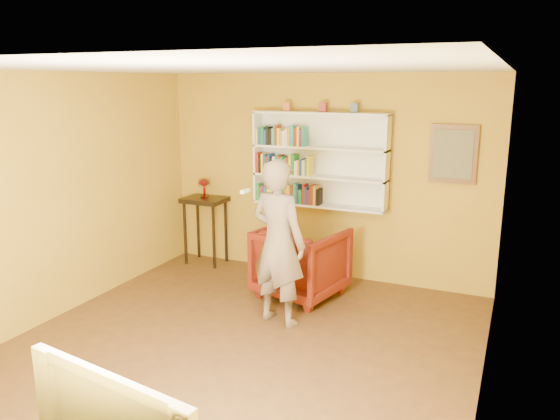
# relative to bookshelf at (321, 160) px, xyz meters

# --- Properties ---
(room_shell) EXTENTS (5.30, 5.80, 2.88)m
(room_shell) POSITION_rel_bookshelf_xyz_m (0.00, -2.41, -0.58)
(room_shell) COLOR #4C3118
(room_shell) RESTS_ON ground
(bookshelf) EXTENTS (1.80, 0.29, 1.23)m
(bookshelf) POSITION_rel_bookshelf_xyz_m (0.00, 0.00, 0.00)
(bookshelf) COLOR white
(bookshelf) RESTS_ON room_shell
(books_row_lower) EXTENTS (0.90, 0.19, 0.27)m
(books_row_lower) POSITION_rel_bookshelf_xyz_m (-0.39, -0.11, -0.46)
(books_row_lower) COLOR #1D8339
(books_row_lower) RESTS_ON bookshelf
(books_row_middle) EXTENTS (0.77, 0.19, 0.27)m
(books_row_middle) POSITION_rel_bookshelf_xyz_m (-0.48, -0.10, -0.08)
(books_row_middle) COLOR maroon
(books_row_middle) RESTS_ON bookshelf
(books_row_upper) EXTENTS (0.68, 0.19, 0.27)m
(books_row_upper) POSITION_rel_bookshelf_xyz_m (-0.51, -0.10, 0.29)
(books_row_upper) COLOR yellow
(books_row_upper) RESTS_ON bookshelf
(ornament_left) EXTENTS (0.08, 0.08, 0.12)m
(ornament_left) POSITION_rel_bookshelf_xyz_m (-0.45, -0.06, 0.68)
(ornament_left) COLOR #C76A39
(ornament_left) RESTS_ON bookshelf
(ornament_centre) EXTENTS (0.09, 0.09, 0.12)m
(ornament_centre) POSITION_rel_bookshelf_xyz_m (0.04, -0.06, 0.68)
(ornament_centre) COLOR #97323B
(ornament_centre) RESTS_ON bookshelf
(ornament_right) EXTENTS (0.09, 0.09, 0.12)m
(ornament_right) POSITION_rel_bookshelf_xyz_m (0.45, -0.06, 0.68)
(ornament_right) COLOR #495E7A
(ornament_right) RESTS_ON bookshelf
(framed_painting) EXTENTS (0.55, 0.05, 0.70)m
(framed_painting) POSITION_rel_bookshelf_xyz_m (1.65, 0.05, 0.16)
(framed_painting) COLOR brown
(framed_painting) RESTS_ON room_shell
(console_table) EXTENTS (0.59, 0.45, 0.97)m
(console_table) POSITION_rel_bookshelf_xyz_m (-1.70, -0.16, -0.79)
(console_table) COLOR black
(console_table) RESTS_ON ground
(ruby_lustre) EXTENTS (0.17, 0.17, 0.27)m
(ruby_lustre) POSITION_rel_bookshelf_xyz_m (-1.70, -0.16, -0.42)
(ruby_lustre) COLOR maroon
(ruby_lustre) RESTS_ON console_table
(armchair) EXTENTS (1.11, 1.14, 0.87)m
(armchair) POSITION_rel_bookshelf_xyz_m (0.04, -0.78, -1.16)
(armchair) COLOR #4F0B05
(armchair) RESTS_ON ground
(person) EXTENTS (0.74, 0.57, 1.82)m
(person) POSITION_rel_bookshelf_xyz_m (0.10, -1.59, -0.69)
(person) COLOR #716152
(person) RESTS_ON ground
(game_remote) EXTENTS (0.04, 0.15, 0.04)m
(game_remote) POSITION_rel_bookshelf_xyz_m (-0.15, -1.85, -0.09)
(game_remote) COLOR white
(game_remote) RESTS_ON person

